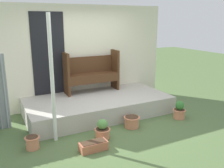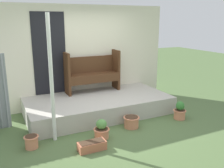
# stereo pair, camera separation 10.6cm
# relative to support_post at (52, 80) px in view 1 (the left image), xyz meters

# --- Properties ---
(ground_plane) EXTENTS (24.00, 24.00, 0.00)m
(ground_plane) POSITION_rel_support_post_xyz_m (1.26, 0.09, -1.18)
(ground_plane) COLOR #516B3D
(porch_slab) EXTENTS (3.41, 1.67, 0.40)m
(porch_slab) POSITION_rel_support_post_xyz_m (1.30, 0.93, -0.97)
(porch_slab) COLOR #B7B2A5
(porch_slab) RESTS_ON ground_plane
(house_wall) EXTENTS (4.61, 0.08, 2.60)m
(house_wall) POSITION_rel_support_post_xyz_m (1.26, 1.79, 0.13)
(house_wall) COLOR beige
(house_wall) RESTS_ON ground_plane
(support_post) EXTENTS (0.07, 0.07, 2.35)m
(support_post) POSITION_rel_support_post_xyz_m (0.00, 0.00, 0.00)
(support_post) COLOR white
(support_post) RESTS_ON ground_plane
(bench) EXTENTS (1.41, 0.41, 1.05)m
(bench) POSITION_rel_support_post_xyz_m (1.38, 1.51, -0.24)
(bench) COLOR #4C2D19
(bench) RESTS_ON porch_slab
(flower_pot_left) EXTENTS (0.26, 0.26, 0.23)m
(flower_pot_left) POSITION_rel_support_post_xyz_m (-0.45, -0.13, -1.05)
(flower_pot_left) COLOR tan
(flower_pot_left) RESTS_ON ground_plane
(flower_pot_middle) EXTENTS (0.31, 0.31, 0.39)m
(flower_pot_middle) POSITION_rel_support_post_xyz_m (0.83, -0.33, -1.01)
(flower_pot_middle) COLOR tan
(flower_pot_middle) RESTS_ON ground_plane
(flower_pot_right) EXTENTS (0.35, 0.35, 0.24)m
(flower_pot_right) POSITION_rel_support_post_xyz_m (1.60, -0.14, -1.04)
(flower_pot_right) COLOR tan
(flower_pot_right) RESTS_ON ground_plane
(flower_pot_far_right) EXTENTS (0.30, 0.30, 0.42)m
(flower_pot_far_right) POSITION_rel_support_post_xyz_m (2.84, -0.22, -0.99)
(flower_pot_far_right) COLOR tan
(flower_pot_far_right) RESTS_ON ground_plane
(planter_box_rect) EXTENTS (0.49, 0.22, 0.16)m
(planter_box_rect) POSITION_rel_support_post_xyz_m (0.49, -0.67, -1.10)
(planter_box_rect) COLOR #B76647
(planter_box_rect) RESTS_ON ground_plane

